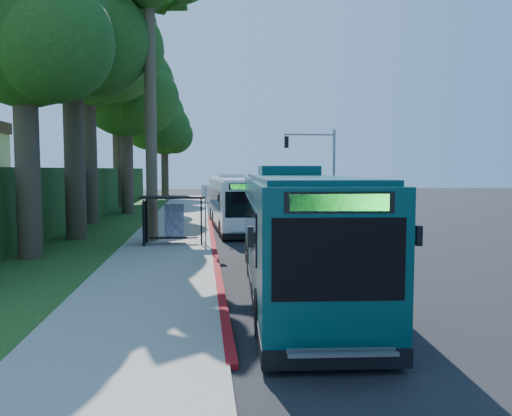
{
  "coord_description": "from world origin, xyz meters",
  "views": [
    {
      "loc": [
        -5.56,
        -28.42,
        3.92
      ],
      "look_at": [
        -2.36,
        1.0,
        1.6
      ],
      "focal_mm": 35.0,
      "sensor_mm": 36.0,
      "label": 1
    }
  ],
  "objects": [
    {
      "name": "tree_3",
      "position": [
        -13.88,
        23.98,
        11.98
      ],
      "size": [
        10.08,
        9.6,
        17.28
      ],
      "color": "#382B1E",
      "rests_on": "ground"
    },
    {
      "name": "ground",
      "position": [
        0.0,
        0.0,
        0.0
      ],
      "size": [
        140.0,
        140.0,
        0.0
      ],
      "primitive_type": "plane",
      "color": "black",
      "rests_on": "ground"
    },
    {
      "name": "tree_5",
      "position": [
        -10.41,
        39.99,
        8.96
      ],
      "size": [
        7.35,
        7.0,
        12.86
      ],
      "color": "#382B1E",
      "rests_on": "ground"
    },
    {
      "name": "pickup",
      "position": [
        2.07,
        2.82,
        0.79
      ],
      "size": [
        3.13,
        5.88,
        1.57
      ],
      "primitive_type": "imported",
      "rotation": [
        0.0,
        0.0,
        0.09
      ],
      "color": "silver",
      "rests_on": "ground"
    },
    {
      "name": "traffic_signal_pole",
      "position": [
        3.78,
        10.0,
        4.42
      ],
      "size": [
        4.1,
        0.3,
        7.0
      ],
      "color": "gray",
      "rests_on": "ground"
    },
    {
      "name": "grass_verge",
      "position": [
        -13.0,
        5.0,
        0.03
      ],
      "size": [
        8.0,
        70.0,
        0.06
      ],
      "primitive_type": "cube",
      "color": "#234719",
      "rests_on": "ground"
    },
    {
      "name": "tree_4",
      "position": [
        -11.4,
        31.98,
        9.73
      ],
      "size": [
        8.4,
        8.0,
        14.14
      ],
      "color": "#382B1E",
      "rests_on": "ground"
    },
    {
      "name": "tree_2",
      "position": [
        -11.89,
        15.98,
        10.48
      ],
      "size": [
        8.82,
        8.4,
        15.12
      ],
      "color": "#382B1E",
      "rests_on": "ground"
    },
    {
      "name": "stop_sign_pole",
      "position": [
        -5.4,
        -5.0,
        2.08
      ],
      "size": [
        0.35,
        0.06,
        3.17
      ],
      "color": "gray",
      "rests_on": "ground"
    },
    {
      "name": "palm_tree",
      "position": [
        -8.2,
        -1.5,
        12.38
      ],
      "size": [
        4.2,
        4.2,
        14.4
      ],
      "color": "#4C3F2D",
      "rests_on": "ground"
    },
    {
      "name": "tree_6",
      "position": [
        -12.91,
        -6.01,
        9.71
      ],
      "size": [
        7.56,
        7.2,
        13.74
      ],
      "color": "#382B1E",
      "rests_on": "ground"
    },
    {
      "name": "tree_1",
      "position": [
        -13.37,
        7.98,
        12.73
      ],
      "size": [
        10.5,
        10.0,
        18.26
      ],
      "color": "#382B1E",
      "rests_on": "ground"
    },
    {
      "name": "sidewalk",
      "position": [
        -7.3,
        0.0,
        0.06
      ],
      "size": [
        4.5,
        70.0,
        0.12
      ],
      "primitive_type": "cube",
      "color": "gray",
      "rests_on": "ground"
    },
    {
      "name": "tree_0",
      "position": [
        -12.4,
        -0.02,
        11.2
      ],
      "size": [
        8.4,
        8.0,
        15.7
      ],
      "color": "#382B1E",
      "rests_on": "ground"
    },
    {
      "name": "teal_bus",
      "position": [
        -2.61,
        -12.66,
        1.96
      ],
      "size": [
        3.74,
        13.66,
        4.02
      ],
      "rotation": [
        0.0,
        0.0,
        -0.06
      ],
      "color": "#0A3739",
      "rests_on": "ground"
    },
    {
      "name": "red_curb",
      "position": [
        -5.0,
        -4.0,
        0.07
      ],
      "size": [
        0.25,
        30.0,
        0.13
      ],
      "primitive_type": "cube",
      "color": "maroon",
      "rests_on": "ground"
    },
    {
      "name": "white_bus",
      "position": [
        -3.46,
        4.31,
        1.77
      ],
      "size": [
        3.11,
        12.25,
        3.62
      ],
      "rotation": [
        0.0,
        0.0,
        0.04
      ],
      "color": "silver",
      "rests_on": "ground"
    },
    {
      "name": "bus_shelter",
      "position": [
        -7.26,
        -2.86,
        1.81
      ],
      "size": [
        3.2,
        1.51,
        2.55
      ],
      "color": "black",
      "rests_on": "ground"
    }
  ]
}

